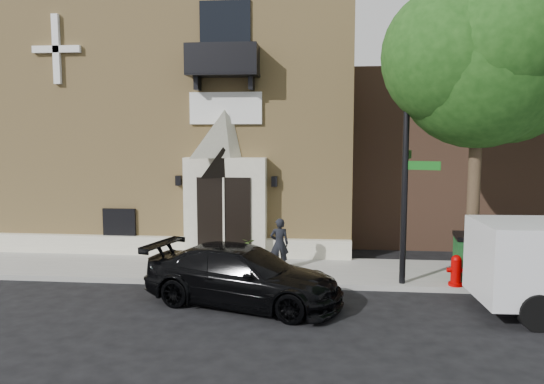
# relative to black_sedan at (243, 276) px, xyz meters

# --- Properties ---
(ground) EXTENTS (120.00, 120.00, 0.00)m
(ground) POSITION_rel_black_sedan_xyz_m (-0.21, 1.40, -0.71)
(ground) COLOR black
(ground) RESTS_ON ground
(sidewalk) EXTENTS (42.00, 3.00, 0.15)m
(sidewalk) POSITION_rel_black_sedan_xyz_m (0.79, 2.90, -0.63)
(sidewalk) COLOR gray
(sidewalk) RESTS_ON ground
(church) EXTENTS (12.20, 11.01, 9.30)m
(church) POSITION_rel_black_sedan_xyz_m (-3.20, 9.36, 3.93)
(church) COLOR tan
(church) RESTS_ON ground
(street_tree_left) EXTENTS (4.97, 4.38, 7.77)m
(street_tree_left) POSITION_rel_black_sedan_xyz_m (5.82, 1.75, 5.16)
(street_tree_left) COLOR #38281C
(street_tree_left) RESTS_ON sidewalk
(black_sedan) EXTENTS (5.23, 3.26, 1.41)m
(black_sedan) POSITION_rel_black_sedan_xyz_m (0.00, 0.00, 0.00)
(black_sedan) COLOR black
(black_sedan) RESTS_ON ground
(street_sign) EXTENTS (0.93, 1.14, 6.08)m
(street_sign) POSITION_rel_black_sedan_xyz_m (4.03, 1.72, 2.50)
(street_sign) COLOR black
(street_sign) RESTS_ON sidewalk
(fire_hydrant) EXTENTS (0.46, 0.37, 0.81)m
(fire_hydrant) POSITION_rel_black_sedan_xyz_m (5.36, 1.60, -0.16)
(fire_hydrant) COLOR #A80000
(fire_hydrant) RESTS_ON sidewalk
(dumpster) EXTENTS (1.97, 1.25, 1.22)m
(dumpster) POSITION_rel_black_sedan_xyz_m (6.43, 2.34, 0.06)
(dumpster) COLOR #103D19
(dumpster) RESTS_ON sidewalk
(planter) EXTENTS (0.73, 0.64, 0.76)m
(planter) POSITION_rel_black_sedan_xyz_m (-0.45, 3.56, -0.17)
(planter) COLOR #4F732E
(planter) RESTS_ON sidewalk
(pedestrian_near) EXTENTS (0.60, 0.45, 1.50)m
(pedestrian_near) POSITION_rel_black_sedan_xyz_m (0.63, 2.85, 0.20)
(pedestrian_near) COLOR black
(pedestrian_near) RESTS_ON sidewalk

